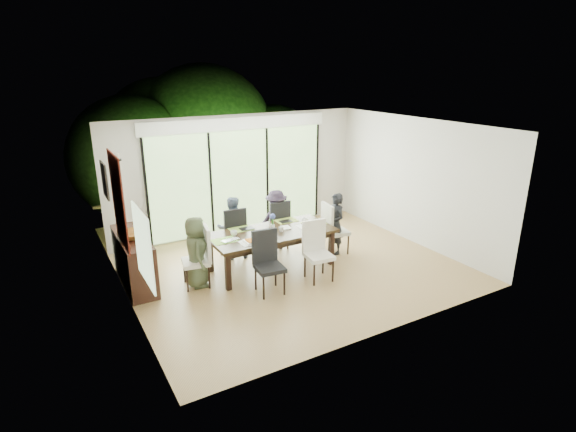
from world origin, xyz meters
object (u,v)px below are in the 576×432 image
vase (273,227)px  laptop (232,241)px  chair_right_end (336,228)px  cup_c (305,221)px  chair_left_end (195,257)px  person_far_left (232,228)px  chair_far_left (232,232)px  chair_near_right (319,252)px  chair_far_right (276,223)px  chair_near_left (270,263)px  sideboard (134,260)px  person_far_right (276,220)px  cup_a (234,233)px  cup_b (281,229)px  table_top (272,233)px  bowl (132,235)px  person_right_end (336,224)px  person_left_end (196,252)px

vase → laptop: 0.91m
chair_right_end → cup_c: bearing=88.8°
chair_left_end → person_far_left: person_far_left is taller
chair_far_left → chair_near_right: same height
chair_far_right → chair_near_left: 2.02m
person_far_left → sideboard: (-1.97, -0.22, -0.19)m
person_far_right → cup_a: (-1.25, -0.68, 0.15)m
chair_left_end → chair_right_end: bearing=100.2°
laptop → cup_b: 1.00m
chair_near_left → person_far_right: size_ratio=0.85×
table_top → person_far_right: size_ratio=1.86×
person_far_right → bowl: 3.00m
cup_c → person_far_left: bearing=149.7°
chair_right_end → laptop: 2.36m
table_top → cup_a: bearing=167.9°
chair_far_left → chair_near_left: (-0.05, -1.72, 0.00)m
table_top → person_right_end: bearing=0.0°
person_far_right → cup_a: person_far_right is taller
person_left_end → chair_near_right: bearing=-102.1°
chair_left_end → cup_c: chair_left_end is taller
chair_near_right → person_far_left: 1.95m
cup_c → chair_far_left: bearing=149.0°
table_top → chair_far_right: chair_far_right is taller
vase → cup_c: 0.75m
laptop → chair_near_right: bearing=-43.0°
person_right_end → chair_right_end: bearing=93.7°
chair_near_right → chair_near_left: bearing=-174.1°
person_far_right → laptop: size_ratio=3.91×
chair_far_left → chair_near_left: bearing=91.4°
chair_far_right → person_far_left: bearing=5.3°
person_right_end → chair_near_right: bearing=-44.7°
chair_left_end → person_far_right: bearing=122.2°
chair_near_left → person_left_end: bearing=143.8°
chair_far_right → cup_c: (0.25, -0.75, 0.25)m
sideboard → chair_far_right: bearing=4.7°
chair_near_left → person_right_end: size_ratio=0.85×
chair_far_left → bowl: chair_far_left is taller
chair_far_left → chair_right_end: bearing=159.5°
chair_near_left → cup_c: chair_near_left is taller
chair_near_left → bowl: bearing=149.7°
chair_near_left → person_left_end: (-0.98, 0.87, 0.09)m
cup_b → cup_c: (0.65, 0.20, 0.00)m
person_far_left → cup_a: person_far_left is taller
chair_near_left → person_left_end: 1.31m
cup_c → laptop: bearing=-173.1°
person_far_right → vase: size_ratio=10.75×
table_top → chair_far_right: bearing=57.1°
cup_a → person_far_left: bearing=69.8°
chair_right_end → person_far_right: person_far_right is taller
chair_far_left → person_far_right: bearing=-178.1°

